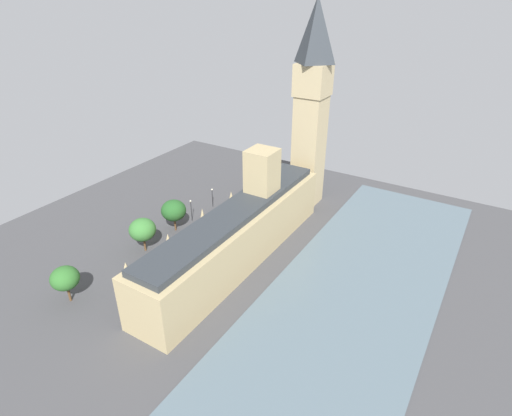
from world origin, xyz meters
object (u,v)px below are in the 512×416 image
at_px(car_black_opposite_hall, 150,265).
at_px(plane_tree_slot_10, 174,210).
at_px(pedestrian_by_river_gate, 228,237).
at_px(plane_tree_trailing, 142,230).
at_px(parliament_building, 240,231).
at_px(plane_tree_far_end, 65,278).
at_px(double_decker_bus_kerbside, 192,239).
at_px(car_silver_midblock, 128,286).
at_px(car_white_corner, 246,202).
at_px(clock_tower, 312,104).
at_px(car_dark_green_under_trees, 222,217).
at_px(pedestrian_leading, 254,217).
at_px(pedestrian_near_tower, 264,210).
at_px(street_lamp_slot_11, 212,194).
at_px(street_lamp_slot_12, 191,207).

bearing_deg(car_black_opposite_hall, plane_tree_slot_10, -61.64).
xyz_separation_m(pedestrian_by_river_gate, plane_tree_trailing, (15.94, 16.59, 5.79)).
xyz_separation_m(parliament_building, plane_tree_far_end, (23.50, 34.81, -1.69)).
relative_size(double_decker_bus_kerbside, car_silver_midblock, 2.35).
bearing_deg(car_silver_midblock, car_white_corner, 96.42).
xyz_separation_m(clock_tower, car_dark_green_under_trees, (16.16, 25.20, -31.54)).
height_order(car_silver_midblock, plane_tree_slot_10, plane_tree_slot_10).
xyz_separation_m(car_black_opposite_hall, car_silver_midblock, (-1.55, 8.88, 0.00)).
bearing_deg(car_white_corner, clock_tower, -133.02).
xyz_separation_m(pedestrian_leading, pedestrian_by_river_gate, (0.37, 13.43, 0.05)).
bearing_deg(plane_tree_trailing, pedestrian_near_tower, -114.49).
xyz_separation_m(pedestrian_near_tower, plane_tree_far_end, (16.01, 59.64, 5.57)).
bearing_deg(street_lamp_slot_11, car_silver_midblock, 100.43).
distance_m(car_dark_green_under_trees, double_decker_bus_kerbside, 16.87).
xyz_separation_m(pedestrian_by_river_gate, pedestrian_near_tower, (-0.35, -19.17, -0.03)).
distance_m(car_silver_midblock, pedestrian_by_river_gate, 31.52).
relative_size(car_white_corner, double_decker_bus_kerbside, 0.45).
bearing_deg(pedestrian_near_tower, pedestrian_by_river_gate, -94.15).
relative_size(pedestrian_by_river_gate, plane_tree_trailing, 0.18).
bearing_deg(double_decker_bus_kerbside, pedestrian_near_tower, 79.02).
relative_size(clock_tower, pedestrian_by_river_gate, 37.15).
distance_m(car_white_corner, street_lamp_slot_12, 19.83).
distance_m(pedestrian_near_tower, street_lamp_slot_12, 23.20).
distance_m(car_black_opposite_hall, plane_tree_far_end, 20.59).
bearing_deg(street_lamp_slot_12, car_black_opposite_hall, 104.77).
bearing_deg(street_lamp_slot_12, pedestrian_by_river_gate, 169.83).
bearing_deg(parliament_building, car_silver_midblock, 58.30).
relative_size(car_silver_midblock, pedestrian_near_tower, 2.77).
height_order(parliament_building, plane_tree_slot_10, parliament_building).
bearing_deg(pedestrian_near_tower, pedestrian_leading, -92.87).
bearing_deg(clock_tower, car_silver_midblock, 76.06).
relative_size(pedestrian_leading, street_lamp_slot_11, 0.24).
bearing_deg(double_decker_bus_kerbside, clock_tower, 73.11).
xyz_separation_m(pedestrian_near_tower, plane_tree_slot_10, (16.47, 23.28, 5.82)).
height_order(plane_tree_trailing, plane_tree_slot_10, plane_tree_slot_10).
distance_m(pedestrian_leading, plane_tree_slot_10, 24.78).
distance_m(car_white_corner, double_decker_bus_kerbside, 28.97).
relative_size(clock_tower, plane_tree_slot_10, 6.51).
xyz_separation_m(double_decker_bus_kerbside, plane_tree_trailing, (9.85, 7.95, 3.92)).
xyz_separation_m(clock_tower, car_silver_midblock, (15.85, 63.83, -31.54)).
height_order(car_black_opposite_hall, plane_tree_slot_10, plane_tree_slot_10).
bearing_deg(pedestrian_by_river_gate, double_decker_bus_kerbside, 1.56).
bearing_deg(clock_tower, double_decker_bus_kerbside, 71.06).
bearing_deg(car_silver_midblock, pedestrian_leading, 86.80).
relative_size(double_decker_bus_kerbside, car_black_opposite_hall, 2.27).
distance_m(pedestrian_near_tower, plane_tree_far_end, 62.00).
bearing_deg(car_white_corner, plane_tree_trailing, 83.11).
distance_m(parliament_building, street_lamp_slot_11, 30.55).
height_order(car_silver_midblock, street_lamp_slot_12, street_lamp_slot_12).
bearing_deg(car_dark_green_under_trees, street_lamp_slot_11, 150.61).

